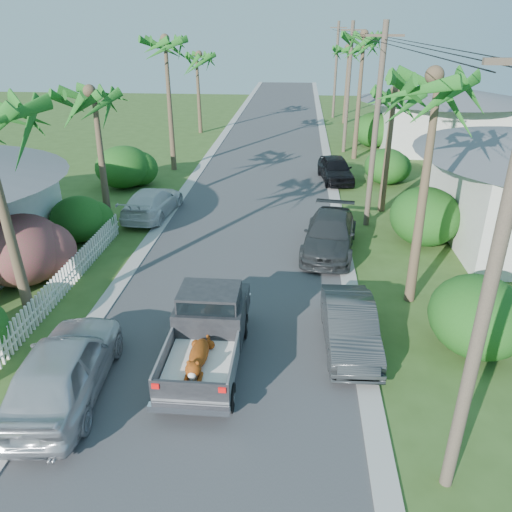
# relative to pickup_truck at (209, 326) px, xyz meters

# --- Properties ---
(ground) EXTENTS (120.00, 120.00, 0.00)m
(ground) POSITION_rel_pickup_truck_xyz_m (0.17, -2.01, -1.01)
(ground) COLOR #36521E
(ground) RESTS_ON ground
(road) EXTENTS (8.00, 100.00, 0.02)m
(road) POSITION_rel_pickup_truck_xyz_m (0.17, 22.99, -1.00)
(road) COLOR #38383A
(road) RESTS_ON ground
(curb_left) EXTENTS (0.60, 100.00, 0.06)m
(curb_left) POSITION_rel_pickup_truck_xyz_m (-4.13, 22.99, -0.98)
(curb_left) COLOR #A5A39E
(curb_left) RESTS_ON ground
(curb_right) EXTENTS (0.60, 100.00, 0.06)m
(curb_right) POSITION_rel_pickup_truck_xyz_m (4.47, 22.99, -0.98)
(curb_right) COLOR #A5A39E
(curb_right) RESTS_ON ground
(pickup_truck) EXTENTS (1.98, 5.12, 2.06)m
(pickup_truck) POSITION_rel_pickup_truck_xyz_m (0.00, 0.00, 0.00)
(pickup_truck) COLOR black
(pickup_truck) RESTS_ON ground
(parked_car_rn) EXTENTS (1.62, 4.23, 1.38)m
(parked_car_rn) POSITION_rel_pickup_truck_xyz_m (4.10, 0.83, -0.32)
(parked_car_rn) COLOR #2E3133
(parked_car_rn) RESTS_ON ground
(parked_car_rm) EXTENTS (2.77, 5.37, 1.49)m
(parked_car_rm) POSITION_rel_pickup_truck_xyz_m (3.83, 7.79, -0.27)
(parked_car_rm) COLOR #2D3032
(parked_car_rm) RESTS_ON ground
(parked_car_rf) EXTENTS (2.32, 4.54, 1.48)m
(parked_car_rf) POSITION_rel_pickup_truck_xyz_m (4.68, 18.24, -0.27)
(parked_car_rf) COLOR black
(parked_car_rf) RESTS_ON ground
(parked_car_ln) EXTENTS (2.46, 5.21, 1.72)m
(parked_car_ln) POSITION_rel_pickup_truck_xyz_m (-3.43, -2.03, -0.15)
(parked_car_ln) COLOR silver
(parked_car_ln) RESTS_ON ground
(parked_car_lf) EXTENTS (2.38, 4.99, 1.40)m
(parked_car_lf) POSITION_rel_pickup_truck_xyz_m (-4.83, 11.31, -0.31)
(parked_car_lf) COLOR silver
(parked_car_lf) RESTS_ON ground
(palm_l_b) EXTENTS (4.40, 4.40, 7.40)m
(palm_l_b) POSITION_rel_pickup_truck_xyz_m (-6.63, 9.99, 5.14)
(palm_l_b) COLOR brown
(palm_l_b) RESTS_ON ground
(palm_l_c) EXTENTS (4.40, 4.40, 9.20)m
(palm_l_c) POSITION_rel_pickup_truck_xyz_m (-5.83, 19.99, 6.90)
(palm_l_c) COLOR brown
(palm_l_c) RESTS_ON ground
(palm_l_d) EXTENTS (4.40, 4.40, 7.70)m
(palm_l_d) POSITION_rel_pickup_truck_xyz_m (-6.33, 31.99, 5.43)
(palm_l_d) COLOR brown
(palm_l_d) RESTS_ON ground
(palm_r_a) EXTENTS (4.40, 4.40, 8.70)m
(palm_r_a) POSITION_rel_pickup_truck_xyz_m (6.47, 3.99, 6.41)
(palm_r_a) COLOR brown
(palm_r_a) RESTS_ON ground
(palm_r_b) EXTENTS (4.40, 4.40, 7.20)m
(palm_r_b) POSITION_rel_pickup_truck_xyz_m (6.77, 12.99, 4.94)
(palm_r_b) COLOR brown
(palm_r_b) RESTS_ON ground
(palm_r_c) EXTENTS (4.40, 4.40, 9.40)m
(palm_r_c) POSITION_rel_pickup_truck_xyz_m (6.37, 23.99, 7.10)
(palm_r_c) COLOR brown
(palm_r_c) RESTS_ON ground
(palm_r_d) EXTENTS (4.40, 4.40, 8.00)m
(palm_r_d) POSITION_rel_pickup_truck_xyz_m (6.67, 37.99, 5.73)
(palm_r_d) COLOR brown
(palm_r_d) RESTS_ON ground
(shrub_l_b) EXTENTS (3.00, 3.30, 2.60)m
(shrub_l_b) POSITION_rel_pickup_truck_xyz_m (-7.63, 3.99, 0.29)
(shrub_l_b) COLOR #C51C53
(shrub_l_b) RESTS_ON ground
(shrub_l_c) EXTENTS (2.40, 2.64, 2.00)m
(shrub_l_c) POSITION_rel_pickup_truck_xyz_m (-7.23, 7.99, -0.01)
(shrub_l_c) COLOR #144614
(shrub_l_c) RESTS_ON ground
(shrub_l_d) EXTENTS (3.20, 3.52, 2.40)m
(shrub_l_d) POSITION_rel_pickup_truck_xyz_m (-7.83, 15.99, 0.19)
(shrub_l_d) COLOR #144614
(shrub_l_d) RESTS_ON ground
(shrub_r_a) EXTENTS (2.80, 3.08, 2.30)m
(shrub_r_a) POSITION_rel_pickup_truck_xyz_m (7.77, 0.99, 0.14)
(shrub_r_a) COLOR #144614
(shrub_r_a) RESTS_ON ground
(shrub_r_b) EXTENTS (3.00, 3.30, 2.50)m
(shrub_r_b) POSITION_rel_pickup_truck_xyz_m (7.97, 8.99, 0.24)
(shrub_r_b) COLOR #144614
(shrub_r_b) RESTS_ON ground
(shrub_r_c) EXTENTS (2.60, 2.86, 2.10)m
(shrub_r_c) POSITION_rel_pickup_truck_xyz_m (7.67, 17.99, 0.04)
(shrub_r_c) COLOR #144614
(shrub_r_c) RESTS_ON ground
(shrub_r_d) EXTENTS (3.20, 3.52, 2.60)m
(shrub_r_d) POSITION_rel_pickup_truck_xyz_m (8.17, 27.99, 0.29)
(shrub_r_d) COLOR #144614
(shrub_r_d) RESTS_ON ground
(picket_fence) EXTENTS (0.10, 11.00, 1.00)m
(picket_fence) POSITION_rel_pickup_truck_xyz_m (-5.83, 3.49, -0.51)
(picket_fence) COLOR white
(picket_fence) RESTS_ON ground
(house_right_far) EXTENTS (9.00, 8.00, 4.60)m
(house_right_far) POSITION_rel_pickup_truck_xyz_m (13.17, 27.99, 1.11)
(house_right_far) COLOR silver
(house_right_far) RESTS_ON ground
(utility_pole_a) EXTENTS (1.60, 0.26, 9.00)m
(utility_pole_a) POSITION_rel_pickup_truck_xyz_m (5.77, -4.01, 3.59)
(utility_pole_a) COLOR brown
(utility_pole_a) RESTS_ON ground
(utility_pole_b) EXTENTS (1.60, 0.26, 9.00)m
(utility_pole_b) POSITION_rel_pickup_truck_xyz_m (5.77, 10.99, 3.59)
(utility_pole_b) COLOR brown
(utility_pole_b) RESTS_ON ground
(utility_pole_c) EXTENTS (1.60, 0.26, 9.00)m
(utility_pole_c) POSITION_rel_pickup_truck_xyz_m (5.77, 25.99, 3.59)
(utility_pole_c) COLOR brown
(utility_pole_c) RESTS_ON ground
(utility_pole_d) EXTENTS (1.60, 0.26, 9.00)m
(utility_pole_d) POSITION_rel_pickup_truck_xyz_m (5.77, 40.99, 3.59)
(utility_pole_d) COLOR brown
(utility_pole_d) RESTS_ON ground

